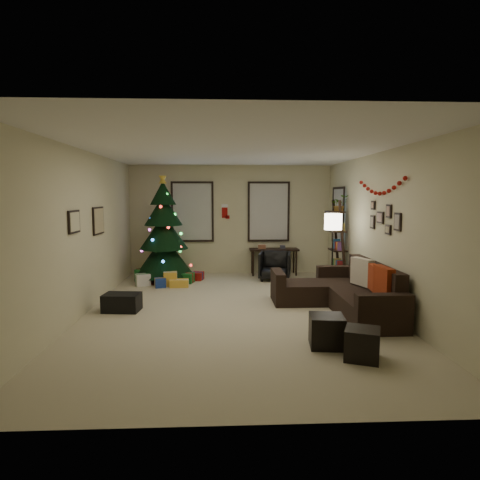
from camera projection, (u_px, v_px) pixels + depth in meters
name	position (u px, v px, depth m)	size (l,w,h in m)	color
floor	(236.00, 311.00, 6.99)	(7.00, 7.00, 0.00)	#B9AF8C
ceiling	(236.00, 149.00, 6.70)	(7.00, 7.00, 0.00)	white
wall_back	(231.00, 220.00, 10.32)	(5.00, 5.00, 0.00)	beige
wall_front	(251.00, 269.00, 3.37)	(5.00, 5.00, 0.00)	beige
wall_left	(83.00, 233.00, 6.73)	(7.00, 7.00, 0.00)	beige
wall_right	(383.00, 231.00, 6.96)	(7.00, 7.00, 0.00)	beige
window_back_left	(192.00, 212.00, 10.23)	(1.05, 0.06, 1.50)	#728CB2
window_back_right	(269.00, 212.00, 10.32)	(1.05, 0.06, 1.50)	#728CB2
window_right_wall	(339.00, 215.00, 9.48)	(0.06, 0.90, 1.30)	#728CB2
christmas_tree	(164.00, 236.00, 9.44)	(1.34, 1.34, 2.49)	black
presents	(168.00, 279.00, 9.15)	(1.50, 1.01, 0.30)	#14591E
sofa	(344.00, 294.00, 7.08)	(1.72, 2.52, 0.83)	black
pillow_red_a	(384.00, 283.00, 6.22)	(0.13, 0.49, 0.49)	maroon
pillow_red_b	(374.00, 278.00, 6.60)	(0.11, 0.41, 0.41)	maroon
pillow_cream	(362.00, 272.00, 7.18)	(0.13, 0.47, 0.47)	beige
ottoman_near	(327.00, 331.00, 5.34)	(0.43, 0.43, 0.41)	black
ottoman_far	(362.00, 344.00, 4.92)	(0.40, 0.40, 0.38)	black
desk	(274.00, 252.00, 10.18)	(1.20, 0.43, 0.65)	black
desk_chair	(275.00, 266.00, 9.56)	(0.65, 0.60, 0.66)	black
bookshelf	(338.00, 244.00, 8.92)	(0.30, 0.55, 1.86)	black
potted_plant	(339.00, 202.00, 8.83)	(0.46, 0.40, 0.51)	#4C4C4C
floor_lamp	(333.00, 227.00, 8.06)	(0.34, 0.34, 1.60)	black
art_map	(98.00, 221.00, 7.50)	(0.04, 0.60, 0.50)	black
art_abstract	(74.00, 222.00, 6.26)	(0.04, 0.45, 0.35)	black
gallery	(384.00, 218.00, 6.87)	(0.03, 1.25, 0.54)	black
garland	(380.00, 187.00, 6.97)	(0.08, 1.90, 0.30)	#A5140C
stocking_left	(225.00, 211.00, 10.28)	(0.20, 0.05, 0.36)	#990F0C
stocking_right	(238.00, 216.00, 10.41)	(0.20, 0.05, 0.36)	#990F0C
storage_bin	(122.00, 302.00, 6.98)	(0.60, 0.40, 0.30)	black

